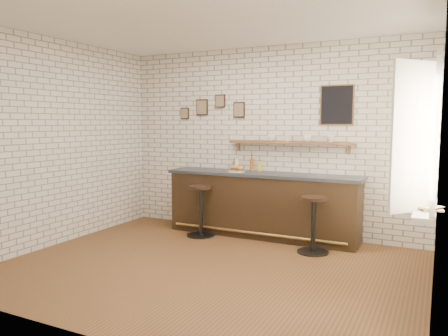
# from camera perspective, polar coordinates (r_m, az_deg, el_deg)

# --- Properties ---
(ground) EXTENTS (5.00, 5.00, 0.00)m
(ground) POSITION_cam_1_polar(r_m,az_deg,el_deg) (5.57, -1.97, -12.83)
(ground) COLOR brown
(ground) RESTS_ON ground
(bar_counter) EXTENTS (3.10, 0.65, 1.01)m
(bar_counter) POSITION_cam_1_polar(r_m,az_deg,el_deg) (6.92, 4.97, -4.76)
(bar_counter) COLOR black
(bar_counter) RESTS_ON ground
(sandwich_plate) EXTENTS (0.28, 0.28, 0.01)m
(sandwich_plate) POSITION_cam_1_polar(r_m,az_deg,el_deg) (6.96, 1.63, -0.44)
(sandwich_plate) COLOR white
(sandwich_plate) RESTS_ON bar_counter
(ciabatta_sandwich) EXTENTS (0.27, 0.19, 0.08)m
(ciabatta_sandwich) POSITION_cam_1_polar(r_m,az_deg,el_deg) (6.95, 1.71, -0.06)
(ciabatta_sandwich) COLOR tan
(ciabatta_sandwich) RESTS_ON sandwich_plate
(potato_chips) EXTENTS (0.27, 0.18, 0.00)m
(potato_chips) POSITION_cam_1_polar(r_m,az_deg,el_deg) (6.96, 1.46, -0.37)
(potato_chips) COLOR gold
(potato_chips) RESTS_ON sandwich_plate
(bitters_bottle_brown) EXTENTS (0.06, 0.06, 0.19)m
(bitters_bottle_brown) POSITION_cam_1_polar(r_m,az_deg,el_deg) (7.23, 1.36, 0.37)
(bitters_bottle_brown) COLOR brown
(bitters_bottle_brown) RESTS_ON bar_counter
(bitters_bottle_white) EXTENTS (0.06, 0.06, 0.21)m
(bitters_bottle_white) POSITION_cam_1_polar(r_m,az_deg,el_deg) (7.22, 1.66, 0.44)
(bitters_bottle_white) COLOR white
(bitters_bottle_white) RESTS_ON bar_counter
(bitters_bottle_amber) EXTENTS (0.06, 0.06, 0.26)m
(bitters_bottle_amber) POSITION_cam_1_polar(r_m,az_deg,el_deg) (7.10, 3.64, 0.49)
(bitters_bottle_amber) COLOR #924917
(bitters_bottle_amber) RESTS_ON bar_counter
(condiment_bottle_yellow) EXTENTS (0.06, 0.06, 0.18)m
(condiment_bottle_yellow) POSITION_cam_1_polar(r_m,az_deg,el_deg) (7.06, 4.63, 0.19)
(condiment_bottle_yellow) COLOR yellow
(condiment_bottle_yellow) RESTS_ON bar_counter
(bar_stool_left) EXTENTS (0.47, 0.47, 0.80)m
(bar_stool_left) POSITION_cam_1_polar(r_m,az_deg,el_deg) (6.92, -3.05, -5.38)
(bar_stool_left) COLOR black
(bar_stool_left) RESTS_ON ground
(bar_stool_right) EXTENTS (0.45, 0.45, 0.78)m
(bar_stool_right) POSITION_cam_1_polar(r_m,az_deg,el_deg) (6.16, 11.58, -7.04)
(bar_stool_right) COLOR black
(bar_stool_right) RESTS_ON ground
(wall_shelf) EXTENTS (2.00, 0.18, 0.18)m
(wall_shelf) POSITION_cam_1_polar(r_m,az_deg,el_deg) (6.87, 8.55, 3.28)
(wall_shelf) COLOR brown
(wall_shelf) RESTS_ON ground
(shelf_cup_a) EXTENTS (0.17, 0.17, 0.10)m
(shelf_cup_a) POSITION_cam_1_polar(r_m,az_deg,el_deg) (6.96, 6.21, 3.93)
(shelf_cup_a) COLOR white
(shelf_cup_a) RESTS_ON wall_shelf
(shelf_cup_b) EXTENTS (0.13, 0.13, 0.09)m
(shelf_cup_b) POSITION_cam_1_polar(r_m,az_deg,el_deg) (6.88, 8.33, 3.83)
(shelf_cup_b) COLOR white
(shelf_cup_b) RESTS_ON wall_shelf
(shelf_cup_c) EXTENTS (0.14, 0.14, 0.10)m
(shelf_cup_c) POSITION_cam_1_polar(r_m,az_deg,el_deg) (6.79, 10.79, 3.83)
(shelf_cup_c) COLOR white
(shelf_cup_c) RESTS_ON wall_shelf
(shelf_cup_d) EXTENTS (0.13, 0.13, 0.10)m
(shelf_cup_d) POSITION_cam_1_polar(r_m,az_deg,el_deg) (6.70, 13.78, 3.74)
(shelf_cup_d) COLOR white
(shelf_cup_d) RESTS_ON wall_shelf
(back_wall_decor) EXTENTS (2.96, 0.02, 0.56)m
(back_wall_decor) POSITION_cam_1_polar(r_m,az_deg,el_deg) (7.00, 7.46, 8.00)
(back_wall_decor) COLOR black
(back_wall_decor) RESTS_ON ground
(window_sill) EXTENTS (0.20, 1.35, 0.06)m
(window_sill) POSITION_cam_1_polar(r_m,az_deg,el_deg) (5.01, 24.82, -4.86)
(window_sill) COLOR white
(window_sill) RESTS_ON ground
(casement_window) EXTENTS (0.40, 1.30, 1.56)m
(casement_window) POSITION_cam_1_polar(r_m,az_deg,el_deg) (4.93, 24.71, 3.76)
(casement_window) COLOR white
(casement_window) RESTS_ON ground
(book_lower) EXTENTS (0.21, 0.27, 0.02)m
(book_lower) POSITION_cam_1_polar(r_m,az_deg,el_deg) (4.77, 24.51, -4.86)
(book_lower) COLOR tan
(book_lower) RESTS_ON window_sill
(book_upper) EXTENTS (0.26, 0.28, 0.02)m
(book_upper) POSITION_cam_1_polar(r_m,az_deg,el_deg) (4.81, 24.54, -4.54)
(book_upper) COLOR tan
(book_upper) RESTS_ON book_lower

